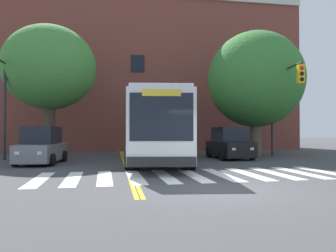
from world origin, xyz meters
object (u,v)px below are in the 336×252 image
Objects in this scene: car_grey_near_lane at (42,147)px; traffic_light_near_corner at (283,94)px; city_bus at (159,127)px; street_tree_curbside_small at (49,68)px; street_tree_curbside_large at (255,80)px; car_black_far_lane at (229,144)px.

car_grey_near_lane is 14.03m from traffic_light_near_corner.
car_grey_near_lane is at bearing -176.47° from traffic_light_near_corner.
traffic_light_near_corner is (7.62, 0.68, 2.06)m from city_bus.
street_tree_curbside_small reaches higher than traffic_light_near_corner.
traffic_light_near_corner is 2.85m from street_tree_curbside_large.
street_tree_curbside_large reaches higher than car_black_far_lane.
street_tree_curbside_large is at bearing 14.40° from car_grey_near_lane.
car_black_far_lane is at bearing 7.44° from car_grey_near_lane.
car_black_far_lane is 0.46× the size of street_tree_curbside_small.
street_tree_curbside_small reaches higher than car_black_far_lane.
street_tree_curbside_small is at bearing 95.62° from car_grey_near_lane.
city_bus reaches higher than car_grey_near_lane.
traffic_light_near_corner is at bearing -13.38° from street_tree_curbside_small.
street_tree_curbside_large is at bearing -3.56° from street_tree_curbside_small.
street_tree_curbside_large is 1.00× the size of street_tree_curbside_small.
street_tree_curbside_large is (-0.60, 2.51, 1.21)m from traffic_light_near_corner.
city_bus is at bearing -164.82° from car_black_far_lane.
street_tree_curbside_large is 13.51m from street_tree_curbside_small.
city_bus is 4.70m from car_black_far_lane.
city_bus is 3.26× the size of car_black_far_lane.
street_tree_curbside_large reaches higher than car_grey_near_lane.
city_bus is 7.92m from traffic_light_near_corner.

